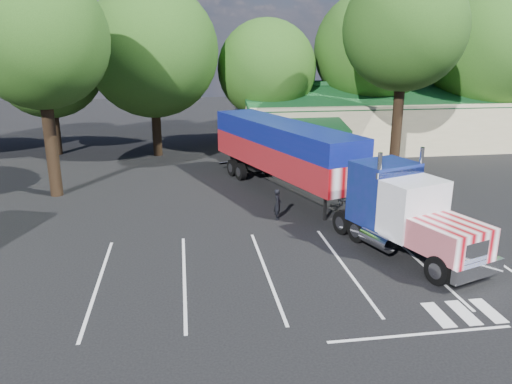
{
  "coord_description": "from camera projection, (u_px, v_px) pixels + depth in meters",
  "views": [
    {
      "loc": [
        -3.06,
        -23.59,
        8.66
      ],
      "look_at": [
        0.24,
        -1.68,
        2.0
      ],
      "focal_mm": 35.0,
      "sensor_mm": 36.0,
      "label": 1
    }
  ],
  "objects": [
    {
      "name": "ground",
      "position": [
        246.0,
        221.0,
        25.27
      ],
      "size": [
        120.0,
        120.0,
        0.0
      ],
      "primitive_type": "plane",
      "color": "black",
      "rests_on": "ground"
    },
    {
      "name": "event_hall",
      "position": [
        376.0,
        120.0,
        43.46
      ],
      "size": [
        24.2,
        14.12,
        5.55
      ],
      "color": "beige",
      "rests_on": "ground"
    },
    {
      "name": "tree_row_b",
      "position": [
        48.0,
        63.0,
        38.22
      ],
      "size": [
        8.4,
        8.4,
        11.35
      ],
      "color": "black",
      "rests_on": "ground"
    },
    {
      "name": "tree_row_c",
      "position": [
        152.0,
        51.0,
        37.59
      ],
      "size": [
        10.0,
        10.0,
        13.05
      ],
      "color": "black",
      "rests_on": "ground"
    },
    {
      "name": "tree_row_d",
      "position": [
        267.0,
        69.0,
        40.52
      ],
      "size": [
        8.0,
        8.0,
        10.6
      ],
      "color": "black",
      "rests_on": "ground"
    },
    {
      "name": "tree_row_e",
      "position": [
        371.0,
        50.0,
        41.84
      ],
      "size": [
        9.6,
        9.6,
        12.9
      ],
      "color": "black",
      "rests_on": "ground"
    },
    {
      "name": "tree_row_f",
      "position": [
        489.0,
        53.0,
        42.21
      ],
      "size": [
        10.4,
        10.4,
        13.0
      ],
      "color": "black",
      "rests_on": "ground"
    },
    {
      "name": "tree_near_left",
      "position": [
        39.0,
        39.0,
        26.92
      ],
      "size": [
        7.6,
        7.6,
        12.65
      ],
      "color": "black",
      "rests_on": "ground"
    },
    {
      "name": "tree_near_right",
      "position": [
        405.0,
        29.0,
        32.23
      ],
      "size": [
        8.0,
        8.0,
        13.5
      ],
      "color": "black",
      "rests_on": "ground"
    },
    {
      "name": "semi_truck",
      "position": [
        308.0,
        160.0,
        27.26
      ],
      "size": [
        9.27,
        20.5,
        4.36
      ],
      "rotation": [
        0.0,
        0.0,
        0.34
      ],
      "color": "black",
      "rests_on": "ground"
    },
    {
      "name": "woman",
      "position": [
        278.0,
        204.0,
        25.27
      ],
      "size": [
        0.5,
        0.65,
        1.58
      ],
      "primitive_type": "imported",
      "rotation": [
        0.0,
        0.0,
        1.34
      ],
      "color": "black",
      "rests_on": "ground"
    },
    {
      "name": "bicycle",
      "position": [
        345.0,
        201.0,
        26.86
      ],
      "size": [
        0.73,
        1.88,
        0.97
      ],
      "primitive_type": "imported",
      "rotation": [
        0.0,
        0.0,
        0.05
      ],
      "color": "black",
      "rests_on": "ground"
    },
    {
      "name": "silver_sedan",
      "position": [
        362.0,
        146.0,
        39.92
      ],
      "size": [
        4.23,
        1.71,
        1.37
      ],
      "primitive_type": "imported",
      "rotation": [
        0.0,
        0.0,
        1.63
      ],
      "color": "#93959A",
      "rests_on": "ground"
    }
  ]
}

